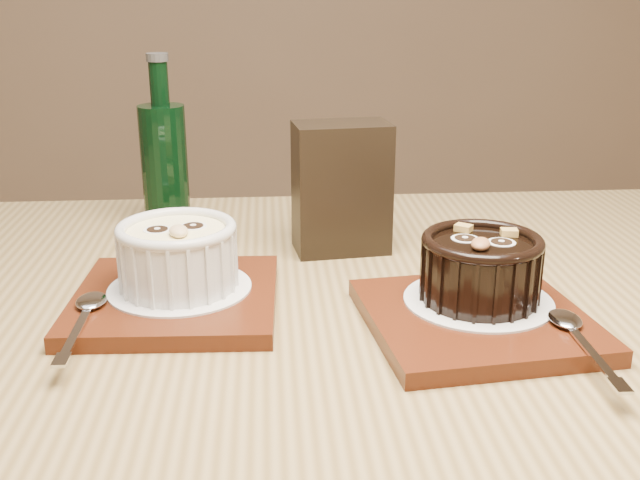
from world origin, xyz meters
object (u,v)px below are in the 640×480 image
(tray_right, at_px, (476,320))
(green_bottle, at_px, (164,161))
(table, at_px, (337,412))
(condiment_stand, at_px, (341,188))
(ramekin_dark, at_px, (481,265))
(ramekin_white, at_px, (178,253))
(tray_left, at_px, (176,299))

(tray_right, relative_size, green_bottle, 0.89)
(table, relative_size, tray_right, 6.78)
(condiment_stand, xyz_separation_m, green_bottle, (-0.20, 0.10, 0.01))
(table, bearing_deg, ramekin_dark, 1.57)
(condiment_stand, bearing_deg, ramekin_white, -138.53)
(table, bearing_deg, tray_left, 165.52)
(table, height_order, ramekin_dark, ramekin_dark)
(tray_right, distance_m, condiment_stand, 0.23)
(condiment_stand, bearing_deg, tray_left, -137.76)
(tray_left, xyz_separation_m, tray_right, (0.26, -0.06, 0.00))
(ramekin_white, xyz_separation_m, green_bottle, (-0.05, 0.24, 0.03))
(ramekin_white, relative_size, tray_right, 0.60)
(ramekin_dark, relative_size, condiment_stand, 0.74)
(table, xyz_separation_m, tray_left, (-0.14, 0.04, 0.10))
(tray_left, distance_m, green_bottle, 0.26)
(ramekin_dark, bearing_deg, condiment_stand, 141.82)
(tray_left, bearing_deg, ramekin_dark, -7.24)
(ramekin_white, xyz_separation_m, tray_right, (0.26, -0.06, -0.04))
(table, height_order, green_bottle, green_bottle)
(tray_right, bearing_deg, ramekin_white, 166.42)
(condiment_stand, bearing_deg, ramekin_dark, -59.14)
(green_bottle, bearing_deg, condiment_stand, -25.67)
(ramekin_dark, bearing_deg, tray_right, -86.94)
(tray_left, height_order, tray_right, same)
(tray_right, distance_m, ramekin_dark, 0.05)
(ramekin_white, relative_size, green_bottle, 0.53)
(table, height_order, ramekin_white, ramekin_white)
(green_bottle, bearing_deg, ramekin_dark, -41.81)
(tray_left, distance_m, condiment_stand, 0.23)
(table, distance_m, ramekin_dark, 0.19)
(table, xyz_separation_m, condiment_stand, (0.02, 0.18, 0.16))
(tray_left, height_order, ramekin_dark, ramekin_dark)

